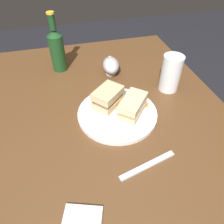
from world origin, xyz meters
TOP-DOWN VIEW (x-y plane):
  - ground_plane at (0.00, 0.00)m, footprint 6.00×6.00m
  - dining_table at (0.00, 0.00)m, footprint 1.24×0.90m
  - plate at (-0.02, 0.04)m, footprint 0.28×0.28m
  - sandwich_half_left at (-0.01, 0.09)m, footprint 0.13×0.13m
  - sandwich_half_right at (-0.07, 0.02)m, footprint 0.12×0.13m
  - potato_wedge_front at (-0.08, 0.06)m, footprint 0.05×0.02m
  - potato_wedge_middle at (-0.03, 0.13)m, footprint 0.03×0.05m
  - potato_wedge_back at (-0.06, 0.05)m, footprint 0.04×0.04m
  - pint_glass at (-0.12, 0.29)m, footprint 0.08×0.08m
  - gravy_boat at (-0.29, 0.09)m, footprint 0.13×0.08m
  - cider_bottle at (-0.38, -0.13)m, footprint 0.06×0.06m
  - fork at (0.20, 0.07)m, footprint 0.06×0.18m

SIDE VIEW (x-z plane):
  - ground_plane at x=0.00m, z-range 0.00..0.00m
  - dining_table at x=0.00m, z-range 0.00..0.76m
  - fork at x=0.20m, z-range 0.76..0.77m
  - plate at x=-0.02m, z-range 0.76..0.78m
  - potato_wedge_middle at x=-0.03m, z-range 0.78..0.79m
  - potato_wedge_front at x=-0.08m, z-range 0.78..0.80m
  - potato_wedge_back at x=-0.06m, z-range 0.78..0.80m
  - gravy_boat at x=-0.29m, z-range 0.77..0.84m
  - sandwich_half_left at x=-0.01m, z-range 0.78..0.83m
  - sandwich_half_right at x=-0.07m, z-range 0.78..0.84m
  - pint_glass at x=-0.12m, z-range 0.75..0.89m
  - cider_bottle at x=-0.38m, z-range 0.73..0.98m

